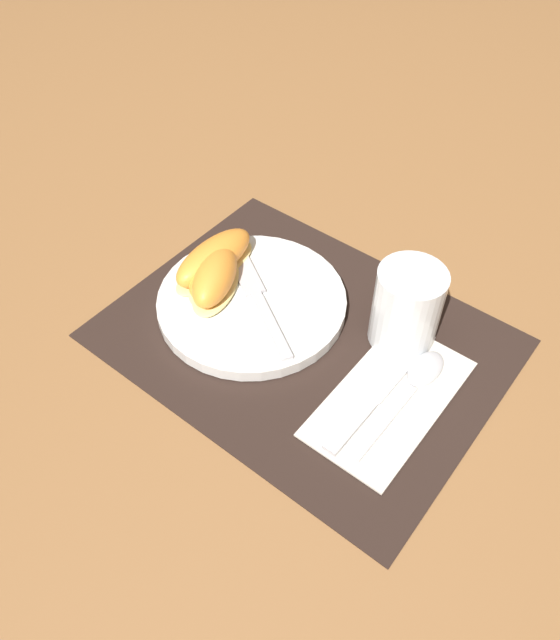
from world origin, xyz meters
TOP-DOWN VIEW (x-y plane):
  - ground_plane at (0.00, 0.00)m, footprint 3.00×3.00m
  - placemat at (0.00, 0.00)m, footprint 0.45×0.35m
  - plate at (-0.08, 0.00)m, footprint 0.24×0.24m
  - juice_glass at (0.09, 0.07)m, footprint 0.08×0.08m
  - napkin at (0.13, -0.01)m, footprint 0.11×0.21m
  - knife at (0.12, -0.02)m, footprint 0.02×0.21m
  - spoon at (0.14, 0.02)m, footprint 0.03×0.18m
  - fork at (-0.07, 0.00)m, footprint 0.16×0.11m
  - citrus_wedge_0 at (-0.15, 0.01)m, footprint 0.06×0.13m
  - citrus_wedge_1 at (-0.14, -0.01)m, footprint 0.08×0.11m
  - citrus_wedge_2 at (-0.13, -0.02)m, footprint 0.09×0.12m

SIDE VIEW (x-z plane):
  - ground_plane at x=0.00m, z-range 0.00..0.00m
  - placemat at x=0.00m, z-range 0.00..0.00m
  - napkin at x=0.13m, z-range 0.00..0.01m
  - knife at x=0.12m, z-range 0.01..0.01m
  - spoon at x=0.14m, z-range 0.01..0.02m
  - plate at x=-0.08m, z-range 0.00..0.02m
  - fork at x=-0.07m, z-range 0.02..0.02m
  - citrus_wedge_1 at x=-0.14m, z-range 0.02..0.05m
  - citrus_wedge_0 at x=-0.15m, z-range 0.02..0.06m
  - citrus_wedge_2 at x=-0.13m, z-range 0.02..0.06m
  - juice_glass at x=0.09m, z-range 0.00..0.10m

